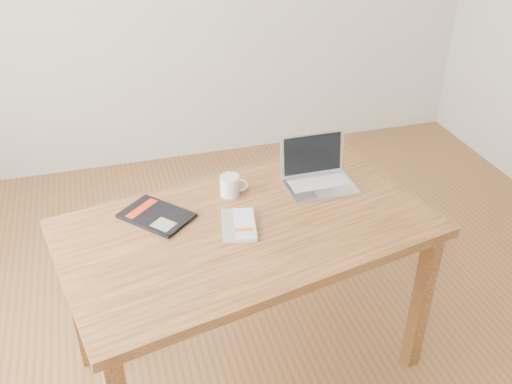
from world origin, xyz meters
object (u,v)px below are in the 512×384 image
object	(u,v)px
black_guidebook	(156,216)
coffee_mug	(230,185)
laptop	(317,174)
white_guidebook	(239,225)
desk	(248,243)

from	to	relation	value
black_guidebook	coffee_mug	world-z (taller)	coffee_mug
coffee_mug	laptop	bearing A→B (deg)	8.19
white_guidebook	laptop	bearing A→B (deg)	39.02
white_guidebook	desk	bearing A→B (deg)	18.79
white_guidebook	laptop	size ratio (longest dim) A/B	0.79
coffee_mug	black_guidebook	bearing A→B (deg)	-155.51
laptop	coffee_mug	distance (m)	0.37
black_guidebook	laptop	world-z (taller)	laptop
black_guidebook	laptop	xyz separation A→B (m)	(0.69, 0.06, 0.04)
white_guidebook	coffee_mug	distance (m)	0.23
desk	coffee_mug	distance (m)	0.26
desk	coffee_mug	bearing A→B (deg)	81.10
laptop	desk	bearing A→B (deg)	-150.16
black_guidebook	coffee_mug	distance (m)	0.33
desk	laptop	distance (m)	0.44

